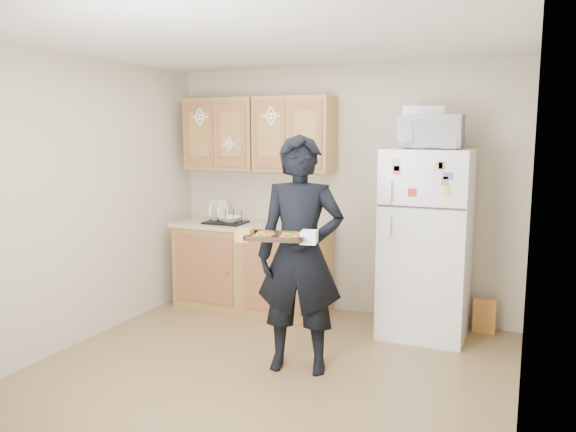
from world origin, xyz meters
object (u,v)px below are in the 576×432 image
(person, at_px, (300,255))
(microwave, at_px, (431,132))
(dish_rack, at_px, (225,216))
(baking_tray, at_px, (276,237))
(refrigerator, at_px, (426,243))

(person, xyz_separation_m, microwave, (0.76, 1.13, 0.93))
(microwave, xyz_separation_m, dish_rack, (-2.09, 0.03, -0.87))
(baking_tray, xyz_separation_m, microwave, (0.83, 1.43, 0.75))
(baking_tray, xyz_separation_m, dish_rack, (-1.26, 1.46, -0.12))
(refrigerator, distance_m, microwave, 1.00)
(refrigerator, distance_m, baking_tray, 1.70)
(microwave, relative_size, dish_rack, 1.29)
(baking_tray, distance_m, microwave, 1.81)
(microwave, bearing_deg, baking_tray, -122.16)
(baking_tray, bearing_deg, refrigerator, 48.70)
(person, xyz_separation_m, baking_tray, (-0.06, -0.29, 0.18))
(microwave, distance_m, dish_rack, 2.26)
(refrigerator, distance_m, person, 1.40)
(refrigerator, height_order, dish_rack, refrigerator)
(person, bearing_deg, dish_rack, 126.24)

